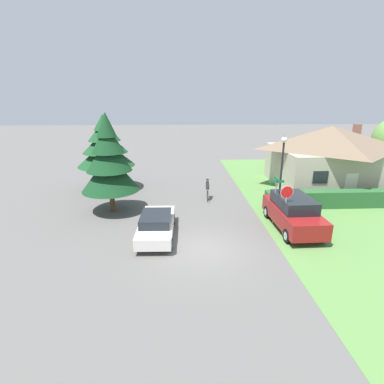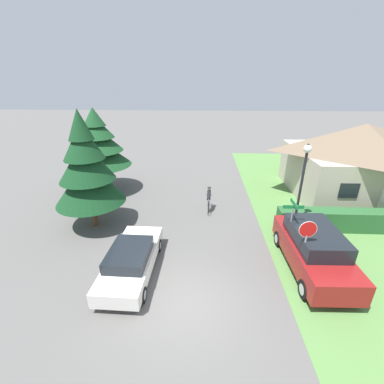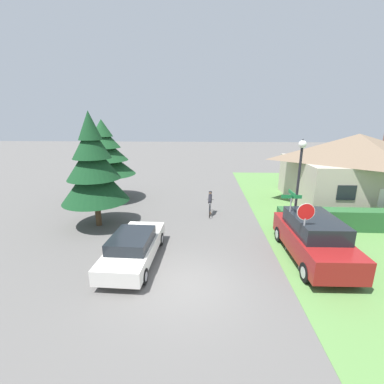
{
  "view_description": "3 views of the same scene",
  "coord_description": "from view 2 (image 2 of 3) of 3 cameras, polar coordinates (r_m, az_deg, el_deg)",
  "views": [
    {
      "loc": [
        -1.19,
        -13.35,
        7.24
      ],
      "look_at": [
        -0.33,
        5.34,
        1.29
      ],
      "focal_mm": 28.0,
      "sensor_mm": 36.0,
      "label": 1
    },
    {
      "loc": [
        0.52,
        -7.1,
        7.54
      ],
      "look_at": [
        -0.11,
        6.53,
        1.68
      ],
      "focal_mm": 24.0,
      "sensor_mm": 36.0,
      "label": 2
    },
    {
      "loc": [
        0.59,
        -8.19,
        5.83
      ],
      "look_at": [
        -0.24,
        7.13,
        1.61
      ],
      "focal_mm": 24.0,
      "sensor_mm": 36.0,
      "label": 3
    }
  ],
  "objects": [
    {
      "name": "parked_suv_right",
      "position": [
        12.35,
        25.35,
        -11.38
      ],
      "size": [
        2.17,
        5.05,
        1.92
      ],
      "rotation": [
        0.0,
        0.0,
        1.6
      ],
      "color": "maroon",
      "rests_on": "ground"
    },
    {
      "name": "cottage_house",
      "position": [
        21.37,
        33.02,
        6.12
      ],
      "size": [
        9.15,
        8.02,
        5.09
      ],
      "rotation": [
        0.0,
        0.0,
        0.01
      ],
      "color": "#B2A893",
      "rests_on": "ground"
    },
    {
      "name": "hedge_row",
      "position": [
        17.46,
        36.74,
        -5.21
      ],
      "size": [
        11.28,
        0.9,
        1.16
      ],
      "primitive_type": "cube",
      "color": "#285B2D",
      "rests_on": "ground"
    },
    {
      "name": "street_name_sign",
      "position": [
        12.1,
        21.17,
        -5.89
      ],
      "size": [
        0.9,
        0.9,
        2.86
      ],
      "color": "gray",
      "rests_on": "ground"
    },
    {
      "name": "conifer_tall_far",
      "position": [
        19.48,
        -20.3,
        9.99
      ],
      "size": [
        4.46,
        4.46,
        6.02
      ],
      "color": "#4C3823",
      "rests_on": "ground"
    },
    {
      "name": "conifer_tall_near",
      "position": [
        14.54,
        -22.38,
        4.82
      ],
      "size": [
        3.66,
        3.66,
        6.4
      ],
      "color": "#4C3823",
      "rests_on": "ground"
    },
    {
      "name": "sedan_left_lane",
      "position": [
        11.41,
        -13.29,
        -14.41
      ],
      "size": [
        1.92,
        4.65,
        1.34
      ],
      "rotation": [
        0.0,
        0.0,
        1.55
      ],
      "color": "silver",
      "rests_on": "ground"
    },
    {
      "name": "street_lamp",
      "position": [
        13.05,
        23.38,
        3.16
      ],
      "size": [
        0.37,
        0.37,
        5.06
      ],
      "color": "black",
      "rests_on": "ground"
    },
    {
      "name": "cyclist",
      "position": [
        16.13,
        3.75,
        -1.76
      ],
      "size": [
        0.44,
        1.72,
        1.54
      ],
      "rotation": [
        0.0,
        0.0,
        1.52
      ],
      "color": "black",
      "rests_on": "ground"
    },
    {
      "name": "ground_plane",
      "position": [
        10.37,
        -1.16,
        -23.4
      ],
      "size": [
        140.0,
        140.0,
        0.0
      ],
      "primitive_type": "plane",
      "color": "#5B5956"
    },
    {
      "name": "stop_sign",
      "position": [
        10.83,
        23.94,
        -9.88
      ],
      "size": [
        0.69,
        0.07,
        2.83
      ],
      "rotation": [
        0.0,
        0.0,
        3.17
      ],
      "color": "gray",
      "rests_on": "ground"
    }
  ]
}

